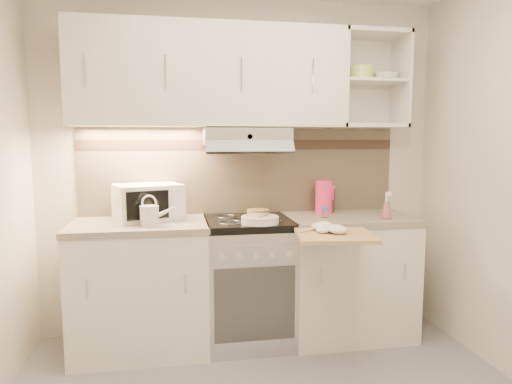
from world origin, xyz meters
The scene contains 16 objects.
room_shell centered at (0.00, 0.37, 1.63)m, with size 3.04×2.84×2.52m.
base_cabinet_left centered at (-0.75, 1.10, 0.43)m, with size 0.90×0.60×0.86m, color silver.
worktop_left centered at (-0.75, 1.10, 0.88)m, with size 0.92×0.62×0.04m, color gray.
base_cabinet_right centered at (0.75, 1.10, 0.43)m, with size 0.90×0.60×0.86m, color silver.
worktop_right centered at (0.75, 1.10, 0.88)m, with size 0.92×0.62×0.04m, color gray.
electric_range centered at (0.00, 1.10, 0.45)m, with size 0.60×0.60×0.90m.
microwave centered at (-0.69, 1.21, 1.02)m, with size 0.52×0.45×0.25m.
watering_can centered at (-0.67, 0.97, 0.97)m, with size 0.23×0.13×0.20m.
plate_stack centered at (0.05, 0.92, 0.92)m, with size 0.25×0.25×0.05m.
bread_loaf centered at (0.10, 1.26, 0.92)m, with size 0.17×0.17×0.04m, color #AF6740.
pink_pitcher centered at (0.61, 1.25, 1.03)m, with size 0.14×0.13×0.25m.
glass_jar centered at (0.66, 1.30, 1.00)m, with size 0.11×0.11×0.20m.
spice_jar centered at (0.56, 1.06, 0.94)m, with size 0.05×0.05×0.08m.
spray_bottle centered at (0.97, 0.94, 0.98)m, with size 0.08×0.08×0.20m.
cutting_board centered at (0.46, 0.58, 0.87)m, with size 0.46×0.41×0.03m, color tan.
dish_towel centered at (0.42, 0.62, 0.92)m, with size 0.24×0.21×0.07m, color silver, non-canonical shape.
Camera 1 is at (-0.50, -2.05, 1.46)m, focal length 32.00 mm.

